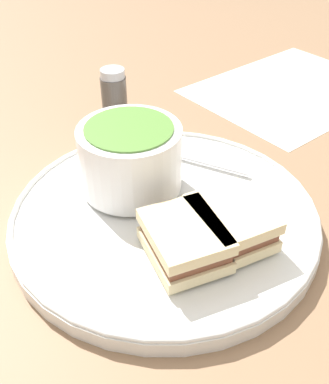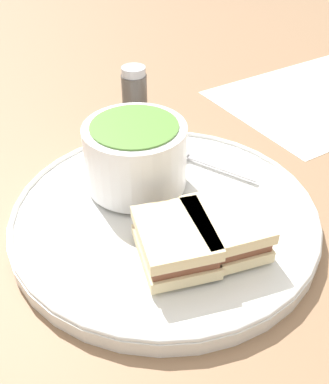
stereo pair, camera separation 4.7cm
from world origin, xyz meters
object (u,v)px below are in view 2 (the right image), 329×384
Objects in this scene: sandwich_half_far at (225,228)px; soup_bowl at (136,155)px; sandwich_half_near at (175,242)px; salt_shaker at (135,95)px; spoon at (185,154)px.

soup_bowl is at bearing 21.71° from sandwich_half_far.
sandwich_half_near is 0.31m from salt_shaker.
soup_bowl is at bearing 77.13° from spoon.
spoon is at bearing -67.01° from soup_bowl.
sandwich_half_near is at bearing 169.06° from salt_shaker.
spoon is (0.03, -0.07, -0.03)m from soup_bowl.
salt_shaker is at bearing -17.38° from soup_bowl.
spoon is 1.33× the size of salt_shaker.
sandwich_half_near is 0.05m from sandwich_half_far.
sandwich_half_far is 1.00× the size of salt_shaker.
salt_shaker reaches higher than sandwich_half_near.
sandwich_half_near is at bearing 118.11° from spoon.
soup_bowl is at bearing -1.12° from sandwich_half_near.
spoon is at bearing -26.04° from sandwich_half_near.
salt_shaker is (0.30, -0.06, 0.00)m from sandwich_half_near.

